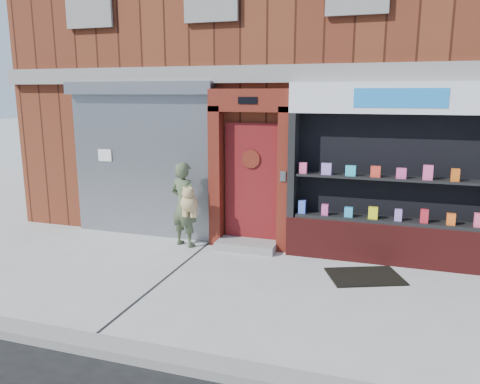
% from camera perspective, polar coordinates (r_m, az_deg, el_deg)
% --- Properties ---
extents(ground, '(80.00, 80.00, 0.00)m').
position_cam_1_polar(ground, '(6.99, 2.67, -11.88)').
color(ground, '#9E9E99').
rests_on(ground, ground).
extents(curb, '(60.00, 0.30, 0.12)m').
position_cam_1_polar(curb, '(5.15, -4.08, -20.48)').
color(curb, gray).
rests_on(curb, ground).
extents(building, '(12.00, 8.16, 8.00)m').
position_cam_1_polar(building, '(12.33, 10.59, 17.24)').
color(building, '#5E2515').
rests_on(building, ground).
extents(shutter_bay, '(3.10, 0.30, 3.04)m').
position_cam_1_polar(shutter_bay, '(9.41, -11.96, 4.96)').
color(shutter_bay, gray).
rests_on(shutter_bay, ground).
extents(red_door_bay, '(1.52, 0.58, 2.90)m').
position_cam_1_polar(red_door_bay, '(8.50, 1.20, 2.71)').
color(red_door_bay, '#52160E').
rests_on(red_door_bay, ground).
extents(pharmacy_bay, '(3.50, 0.41, 3.00)m').
position_cam_1_polar(pharmacy_bay, '(8.11, 18.24, 1.06)').
color(pharmacy_bay, '#551514').
rests_on(pharmacy_bay, ground).
extents(woman, '(0.68, 0.61, 1.59)m').
position_cam_1_polar(woman, '(8.72, -6.76, -1.47)').
color(woman, '#475437').
rests_on(woman, ground).
extents(doormat, '(1.31, 1.13, 0.03)m').
position_cam_1_polar(doormat, '(7.69, 14.96, -9.90)').
color(doormat, black).
rests_on(doormat, ground).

